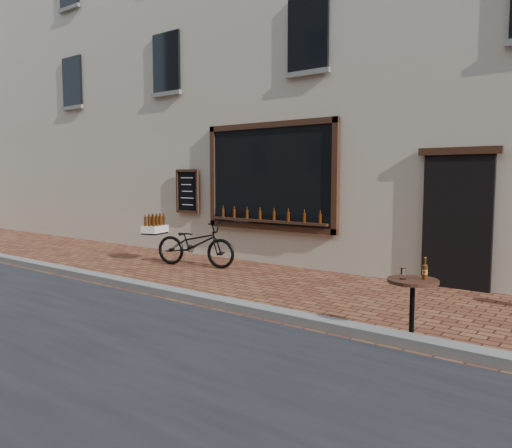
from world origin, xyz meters
The scene contains 5 objects.
ground centered at (0.00, 0.00, 0.00)m, with size 90.00×90.00×0.00m, color #5B2B1D.
kerb centered at (0.00, 0.20, 0.06)m, with size 90.00×0.25×0.12m, color slate.
shop_building centered at (0.00, 6.50, 5.00)m, with size 28.00×6.20×10.00m.
cargo_bicycle centered at (-2.98, 2.29, 0.48)m, with size 2.14×1.06×1.01m.
bistro_table centered at (2.32, 0.35, 0.51)m, with size 0.56×0.56×0.96m.
Camera 1 is at (4.24, -5.00, 1.84)m, focal length 35.00 mm.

